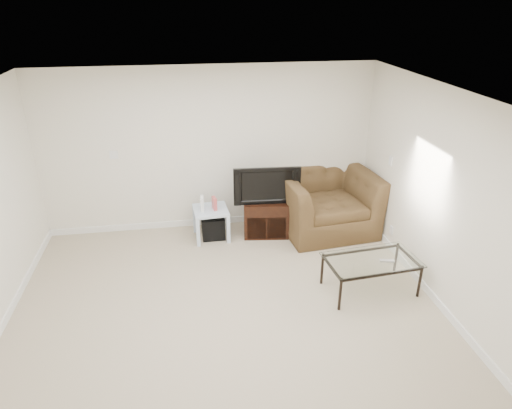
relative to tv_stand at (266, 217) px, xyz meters
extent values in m
plane|color=tan|center=(-0.79, -2.05, -0.28)|extent=(5.00, 5.00, 0.00)
plane|color=white|center=(-0.79, -2.05, 2.22)|extent=(5.00, 5.00, 0.00)
cube|color=silver|center=(-0.79, 0.45, 0.97)|extent=(5.00, 0.02, 2.50)
cube|color=silver|center=(1.71, -2.05, 0.97)|extent=(0.02, 5.00, 2.50)
cube|color=white|center=(-2.19, 0.44, 0.97)|extent=(0.12, 0.02, 0.12)
cube|color=white|center=(1.70, -0.45, 0.97)|extent=(0.02, 0.09, 0.13)
cube|color=white|center=(1.70, -0.75, 0.02)|extent=(0.02, 0.08, 0.12)
cube|color=black|center=(0.00, -0.04, 0.19)|extent=(0.43, 0.32, 0.06)
imported|color=black|center=(0.00, -0.03, 0.56)|extent=(0.92, 0.24, 0.57)
cube|color=black|center=(-0.81, 0.02, -0.11)|extent=(0.34, 0.34, 0.34)
cube|color=white|center=(-0.96, -0.03, 0.31)|extent=(0.06, 0.16, 0.22)
cube|color=#CC4C4C|center=(-0.78, -0.02, 0.29)|extent=(0.07, 0.15, 0.19)
imported|color=#513B1E|center=(0.95, 0.00, 0.34)|extent=(1.52, 1.08, 1.24)
cube|color=#B2B2B7|center=(1.18, -1.75, 0.17)|extent=(0.18, 0.09, 0.02)
camera|label=1|loc=(-1.14, -6.15, 3.11)|focal=32.00mm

